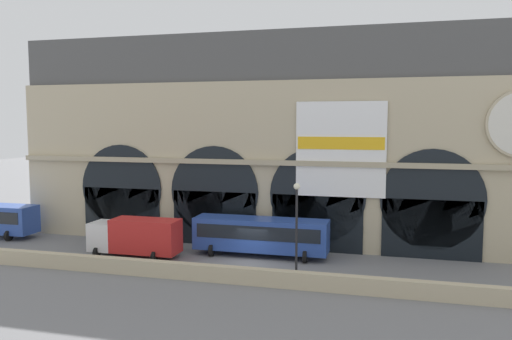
# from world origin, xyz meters

# --- Properties ---
(ground_plane) EXTENTS (200.00, 200.00, 0.00)m
(ground_plane) POSITION_xyz_m (0.00, 0.00, 0.00)
(ground_plane) COLOR slate
(quay_parapet_wall) EXTENTS (90.00, 0.70, 1.13)m
(quay_parapet_wall) POSITION_xyz_m (0.00, -4.92, 0.57)
(quay_parapet_wall) COLOR #BCAD8C
(quay_parapet_wall) RESTS_ON ground
(station_building) EXTENTS (47.57, 4.40, 18.77)m
(station_building) POSITION_xyz_m (0.06, 7.00, 9.00)
(station_building) COLOR #BCAD8C
(station_building) RESTS_ON ground
(box_truck_midwest) EXTENTS (7.50, 2.91, 3.12)m
(box_truck_midwest) POSITION_xyz_m (-9.44, -0.43, 1.70)
(box_truck_midwest) COLOR white
(box_truck_midwest) RESTS_ON ground
(bus_center) EXTENTS (11.00, 3.25, 3.10)m
(bus_center) POSITION_xyz_m (0.35, 2.32, 1.78)
(bus_center) COLOR #28479E
(bus_center) RESTS_ON ground
(street_lamp_quayside) EXTENTS (0.44, 0.44, 6.90)m
(street_lamp_quayside) POSITION_xyz_m (4.47, -4.12, 4.41)
(street_lamp_quayside) COLOR black
(street_lamp_quayside) RESTS_ON ground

